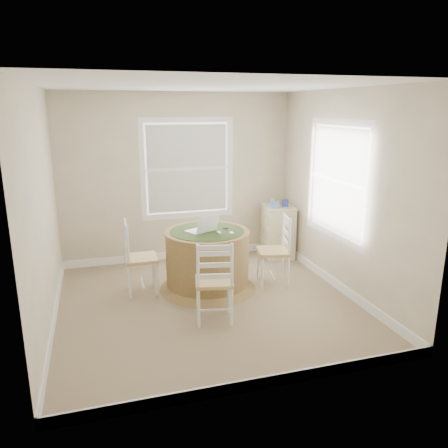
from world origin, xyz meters
name	(u,v)px	position (x,y,z in m)	size (l,w,h in m)	color
room	(217,198)	(0.17, 0.16, 1.30)	(3.64, 3.64, 2.64)	#94795E
round_table	(207,257)	(0.13, 0.48, 0.44)	(1.30, 1.30, 0.81)	olive
chair_left	(141,258)	(-0.73, 0.60, 0.47)	(0.42, 0.40, 0.95)	white
chair_near	(214,281)	(-0.03, -0.43, 0.47)	(0.42, 0.40, 0.95)	white
chair_right	(273,251)	(1.02, 0.37, 0.47)	(0.42, 0.40, 0.95)	white
laptop	(202,229)	(0.06, 0.48, 0.83)	(0.45, 0.43, 0.24)	white
mouse	(219,232)	(0.25, 0.34, 0.81)	(0.06, 0.10, 0.03)	white
phone	(232,233)	(0.40, 0.30, 0.80)	(0.04, 0.09, 0.02)	#B7BABF
keys	(225,229)	(0.38, 0.51, 0.81)	(0.06, 0.05, 0.03)	black
corner_chest	(277,231)	(1.56, 1.47, 0.42)	(0.55, 0.68, 0.84)	beige
tissue_box	(274,205)	(1.44, 1.36, 0.89)	(0.12, 0.12, 0.10)	#537EBF
box_yellow	(282,203)	(1.66, 1.53, 0.87)	(0.15, 0.10, 0.06)	#B9CC48
box_blue	(286,203)	(1.65, 1.36, 0.90)	(0.08, 0.08, 0.12)	#363AA3
cup_cream	(272,201)	(1.53, 1.64, 0.88)	(0.07, 0.07, 0.09)	beige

